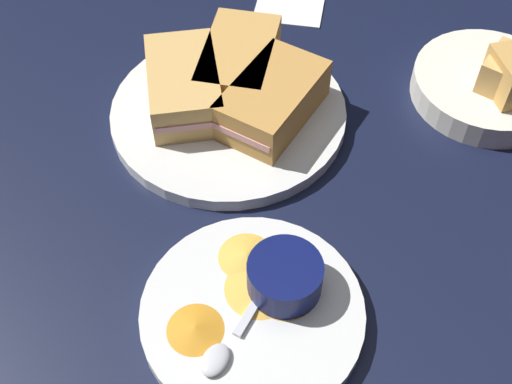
{
  "coord_description": "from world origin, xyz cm",
  "views": [
    {
      "loc": [
        46.91,
        8.08,
        53.5
      ],
      "look_at": [
        8.96,
        -3.13,
        3.0
      ],
      "focal_mm": 45.58,
      "sensor_mm": 36.0,
      "label": 1
    }
  ],
  "objects_px": {
    "ramekin_dark_sauce": "(179,82)",
    "bread_basket_rear": "(491,84)",
    "spoon_by_dark_ramekin": "(218,112)",
    "sandwich_half_far": "(239,63)",
    "plate_sandwich_main": "(229,113)",
    "sandwich_half_extra": "(184,85)",
    "ramekin_light_gravy": "(285,276)",
    "spoon_by_gravy_ramekin": "(223,347)",
    "plate_chips_companion": "(248,312)",
    "sandwich_half_near": "(273,100)"
  },
  "relations": [
    {
      "from": "sandwich_half_far",
      "to": "ramekin_light_gravy",
      "type": "height_order",
      "value": "sandwich_half_far"
    },
    {
      "from": "ramekin_light_gravy",
      "to": "spoon_by_gravy_ramekin",
      "type": "height_order",
      "value": "ramekin_light_gravy"
    },
    {
      "from": "plate_chips_companion",
      "to": "ramekin_light_gravy",
      "type": "bearing_deg",
      "value": 140.19
    },
    {
      "from": "plate_chips_companion",
      "to": "spoon_by_gravy_ramekin",
      "type": "relative_size",
      "value": 2.03
    },
    {
      "from": "sandwich_half_near",
      "to": "spoon_by_dark_ramekin",
      "type": "bearing_deg",
      "value": -75.32
    },
    {
      "from": "ramekin_dark_sauce",
      "to": "spoon_by_gravy_ramekin",
      "type": "height_order",
      "value": "ramekin_dark_sauce"
    },
    {
      "from": "plate_sandwich_main",
      "to": "sandwich_half_extra",
      "type": "bearing_deg",
      "value": -86.77
    },
    {
      "from": "plate_sandwich_main",
      "to": "sandwich_half_near",
      "type": "distance_m",
      "value": 0.06
    },
    {
      "from": "sandwich_half_near",
      "to": "spoon_by_gravy_ramekin",
      "type": "relative_size",
      "value": 1.47
    },
    {
      "from": "sandwich_half_near",
      "to": "bread_basket_rear",
      "type": "xyz_separation_m",
      "value": [
        -0.11,
        0.23,
        -0.02
      ]
    },
    {
      "from": "sandwich_half_extra",
      "to": "plate_chips_companion",
      "type": "bearing_deg",
      "value": 32.04
    },
    {
      "from": "spoon_by_dark_ramekin",
      "to": "bread_basket_rear",
      "type": "height_order",
      "value": "bread_basket_rear"
    },
    {
      "from": "spoon_by_dark_ramekin",
      "to": "sandwich_half_far",
      "type": "bearing_deg",
      "value": 174.88
    },
    {
      "from": "plate_sandwich_main",
      "to": "bread_basket_rear",
      "type": "height_order",
      "value": "bread_basket_rear"
    },
    {
      "from": "sandwich_half_extra",
      "to": "plate_chips_companion",
      "type": "distance_m",
      "value": 0.28
    },
    {
      "from": "ramekin_dark_sauce",
      "to": "plate_sandwich_main",
      "type": "bearing_deg",
      "value": 84.23
    },
    {
      "from": "spoon_by_dark_ramekin",
      "to": "plate_sandwich_main",
      "type": "bearing_deg",
      "value": 145.97
    },
    {
      "from": "ramekin_dark_sauce",
      "to": "spoon_by_dark_ramekin",
      "type": "height_order",
      "value": "ramekin_dark_sauce"
    },
    {
      "from": "sandwich_half_extra",
      "to": "plate_chips_companion",
      "type": "height_order",
      "value": "sandwich_half_extra"
    },
    {
      "from": "spoon_by_dark_ramekin",
      "to": "ramekin_light_gravy",
      "type": "height_order",
      "value": "ramekin_light_gravy"
    },
    {
      "from": "plate_sandwich_main",
      "to": "bread_basket_rear",
      "type": "relative_size",
      "value": 1.55
    },
    {
      "from": "spoon_by_gravy_ramekin",
      "to": "sandwich_half_near",
      "type": "bearing_deg",
      "value": -172.95
    },
    {
      "from": "plate_chips_companion",
      "to": "bread_basket_rear",
      "type": "relative_size",
      "value": 1.17
    },
    {
      "from": "sandwich_half_extra",
      "to": "bread_basket_rear",
      "type": "relative_size",
      "value": 0.87
    },
    {
      "from": "sandwich_half_extra",
      "to": "sandwich_half_far",
      "type": "bearing_deg",
      "value": 138.23
    },
    {
      "from": "sandwich_half_extra",
      "to": "bread_basket_rear",
      "type": "xyz_separation_m",
      "value": [
        -0.12,
        0.33,
        -0.02
      ]
    },
    {
      "from": "plate_sandwich_main",
      "to": "ramekin_light_gravy",
      "type": "xyz_separation_m",
      "value": [
        0.2,
        0.12,
        0.03
      ]
    },
    {
      "from": "plate_sandwich_main",
      "to": "sandwich_half_far",
      "type": "distance_m",
      "value": 0.06
    },
    {
      "from": "ramekin_dark_sauce",
      "to": "ramekin_light_gravy",
      "type": "xyz_separation_m",
      "value": [
        0.21,
        0.18,
        -0.0
      ]
    },
    {
      "from": "sandwich_half_far",
      "to": "plate_chips_companion",
      "type": "height_order",
      "value": "sandwich_half_far"
    },
    {
      "from": "plate_sandwich_main",
      "to": "ramekin_dark_sauce",
      "type": "bearing_deg",
      "value": -95.77
    },
    {
      "from": "plate_sandwich_main",
      "to": "plate_chips_companion",
      "type": "xyz_separation_m",
      "value": [
        0.23,
        0.09,
        0.0
      ]
    },
    {
      "from": "spoon_by_dark_ramekin",
      "to": "plate_chips_companion",
      "type": "bearing_deg",
      "value": 24.88
    },
    {
      "from": "bread_basket_rear",
      "to": "sandwich_half_extra",
      "type": "bearing_deg",
      "value": -70.02
    },
    {
      "from": "sandwich_half_near",
      "to": "sandwich_half_far",
      "type": "height_order",
      "value": "same"
    },
    {
      "from": "sandwich_half_near",
      "to": "ramekin_light_gravy",
      "type": "height_order",
      "value": "sandwich_half_near"
    },
    {
      "from": "sandwich_half_near",
      "to": "sandwich_half_extra",
      "type": "height_order",
      "value": "same"
    },
    {
      "from": "plate_chips_companion",
      "to": "spoon_by_dark_ramekin",
      "type": "bearing_deg",
      "value": -155.12
    },
    {
      "from": "sandwich_half_far",
      "to": "spoon_by_gravy_ramekin",
      "type": "relative_size",
      "value": 1.39
    },
    {
      "from": "spoon_by_dark_ramekin",
      "to": "bread_basket_rear",
      "type": "distance_m",
      "value": 0.32
    },
    {
      "from": "ramekin_dark_sauce",
      "to": "ramekin_light_gravy",
      "type": "distance_m",
      "value": 0.28
    },
    {
      "from": "sandwich_half_far",
      "to": "plate_chips_companion",
      "type": "xyz_separation_m",
      "value": [
        0.29,
        0.1,
        -0.03
      ]
    },
    {
      "from": "plate_chips_companion",
      "to": "spoon_by_gravy_ramekin",
      "type": "bearing_deg",
      "value": -11.64
    },
    {
      "from": "sandwich_half_near",
      "to": "ramekin_dark_sauce",
      "type": "relative_size",
      "value": 2.15
    },
    {
      "from": "ramekin_dark_sauce",
      "to": "spoon_by_dark_ramekin",
      "type": "bearing_deg",
      "value": 69.98
    },
    {
      "from": "sandwich_half_near",
      "to": "sandwich_half_extra",
      "type": "bearing_deg",
      "value": -86.77
    },
    {
      "from": "plate_sandwich_main",
      "to": "spoon_by_gravy_ramekin",
      "type": "relative_size",
      "value": 2.68
    },
    {
      "from": "ramekin_dark_sauce",
      "to": "bread_basket_rear",
      "type": "height_order",
      "value": "bread_basket_rear"
    },
    {
      "from": "plate_chips_companion",
      "to": "ramekin_light_gravy",
      "type": "height_order",
      "value": "ramekin_light_gravy"
    },
    {
      "from": "sandwich_half_extra",
      "to": "spoon_by_dark_ramekin",
      "type": "relative_size",
      "value": 1.54
    }
  ]
}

